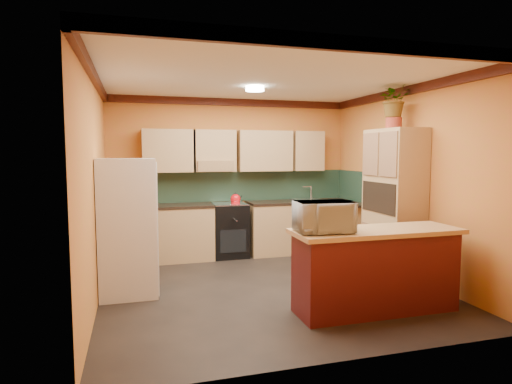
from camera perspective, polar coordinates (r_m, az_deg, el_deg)
room_shell at (r=5.79m, az=0.92°, el=8.41°), size 4.24×4.24×2.72m
base_cabinets_back at (r=7.50m, az=1.11°, el=-4.96°), size 3.65×0.60×0.88m
countertop_back at (r=7.43m, az=1.11°, el=-1.47°), size 3.65×0.62×0.04m
stove at (r=7.34m, az=-3.58°, el=-5.07°), size 0.58×0.58×0.91m
kettle at (r=7.23m, az=-2.75°, el=-0.86°), size 0.23×0.23×0.18m
sink at (r=7.69m, az=6.64°, el=-1.01°), size 0.48×0.40×0.03m
base_cabinets_right at (r=7.50m, az=11.80°, el=-5.06°), size 0.60×0.80×0.88m
countertop_right at (r=7.44m, az=11.87°, el=-1.57°), size 0.62×0.80×0.04m
fridge at (r=5.55m, az=-16.74°, el=-4.51°), size 0.68×0.66×1.70m
pantry at (r=6.33m, az=17.85°, el=-1.53°), size 0.48×0.90×2.10m
fern_pot at (r=6.34m, az=17.89°, el=8.72°), size 0.22×0.22×0.16m
fern at (r=6.37m, az=17.97°, el=11.66°), size 0.48×0.42×0.50m
breakfast_bar at (r=5.03m, az=15.64°, el=-10.28°), size 1.80×0.55×0.88m
bar_top at (r=4.93m, az=15.77°, el=-5.06°), size 1.90×0.65×0.05m
microwave at (r=4.59m, az=9.00°, el=-3.28°), size 0.62×0.44×0.33m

